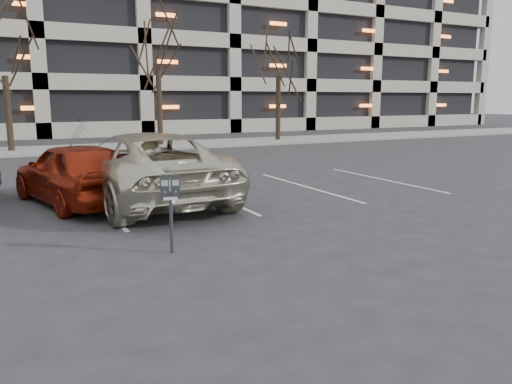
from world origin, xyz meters
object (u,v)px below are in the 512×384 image
Objects in this scene: tree_b at (0,27)px; parking_meter at (170,194)px; tree_c at (156,21)px; tree_d at (279,34)px; suv_silver at (144,167)px; car_red at (76,173)px.

tree_b is 18.58m from parking_meter.
tree_d is (7.00, 0.00, -0.26)m from tree_c.
suv_silver is at bearing -129.78° from tree_d.
parking_meter is at bearing -123.93° from tree_d.
tree_c is at bearing 89.57° from parking_meter.
parking_meter is (-5.04, -17.90, -5.32)m from tree_c.
tree_b reaches higher than parking_meter.
parking_meter is at bearing -105.73° from tree_c.
tree_d is at bearing -148.26° from car_red.
tree_d is 22.15m from parking_meter.
tree_c is 15.51m from car_red.
tree_c is 1.41× the size of suv_silver.
tree_d is (14.00, 0.00, 0.46)m from tree_b.
tree_d is 19.21m from car_red.
tree_b is at bearing 180.00° from tree_c.
parking_meter is 0.28× the size of car_red.
car_red is (-1.50, 0.41, -0.09)m from suv_silver.
car_red is at bearing -113.90° from tree_c.
tree_c is at bearing -127.99° from car_red.
parking_meter is (1.96, -17.90, -4.60)m from tree_b.
tree_b reaches higher than suv_silver.
suv_silver is (-4.37, -13.66, -5.44)m from tree_c.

